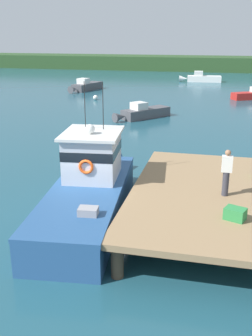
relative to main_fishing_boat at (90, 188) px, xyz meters
The scene contains 11 objects.
ground_plane 1.03m from the main_fishing_boat, 126.79° to the left, with size 200.00×200.00×0.00m, color #1E4C5B.
dock 4.66m from the main_fishing_boat, ahead, with size 6.00×9.00×1.20m.
main_fishing_boat is the anchor object (origin of this frame).
crate_single_far 5.57m from the main_fishing_boat, 20.52° to the right, with size 0.60×0.44×0.37m, color #2D8442.
deckhand_further_back 5.02m from the main_fishing_boat, ahead, with size 0.36×0.22×1.63m.
moored_boat_near_channel 44.17m from the main_fishing_boat, 87.77° to the left, with size 5.76×1.83×1.45m.
moored_boat_outer_mooring 34.15m from the main_fishing_boat, 108.91° to the left, with size 2.58×5.75×1.44m.
moored_boat_far_left 17.97m from the main_fishing_boat, 94.65° to the left, with size 4.07×4.65×1.32m.
mooring_buoy_channel_marker 27.00m from the main_fishing_boat, 106.85° to the left, with size 0.49×0.49×0.49m, color silver.
mooring_buoy_inshore 10.35m from the main_fishing_boat, 106.61° to the left, with size 0.33×0.33×0.33m, color silver.
far_shoreline 62.19m from the main_fishing_boat, 90.13° to the left, with size 120.00×8.00×2.40m, color #284723.
Camera 1 is at (4.67, -13.61, 6.55)m, focal length 43.23 mm.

